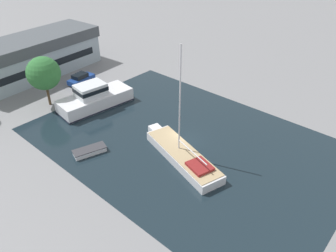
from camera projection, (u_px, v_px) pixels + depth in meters
ground_plane at (185, 141)px, 39.74m from camera, size 440.00×440.00×0.00m
water_canal at (185, 141)px, 39.74m from camera, size 25.55×36.61×0.01m
warehouse_building at (33, 56)px, 54.76m from camera, size 23.46×9.94×6.41m
quay_tree_near_building at (44, 73)px, 44.86m from camera, size 4.63×4.63×7.18m
parked_car at (81, 79)px, 53.00m from camera, size 4.71×2.43×1.68m
sailboat_moored at (182, 155)px, 36.43m from camera, size 6.06×12.52×13.10m
motor_cruiser at (94, 98)px, 46.21m from camera, size 10.93×5.26×3.61m
small_dinghy at (90, 151)px, 37.58m from camera, size 4.03×2.56×0.61m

